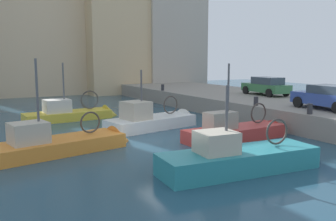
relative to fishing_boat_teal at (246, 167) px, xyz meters
The scene contains 15 objects.
water_surface 4.81m from the fishing_boat_teal, 96.99° to the left, with size 80.00×80.00×0.00m, color navy.
quay_wall 11.92m from the fishing_boat_teal, 23.64° to the left, with size 9.00×56.00×1.20m, color gray.
fishing_boat_teal is the anchor object (origin of this frame).
fishing_boat_white 9.02m from the fishing_boat_teal, 84.03° to the left, with size 6.43×3.06×4.37m.
fishing_boat_yellow 14.50m from the fishing_boat_teal, 100.10° to the left, with size 6.47×2.17×4.63m.
fishing_boat_red 5.26m from the fishing_boat_teal, 51.59° to the left, with size 6.43×1.96×4.60m.
fishing_boat_orange 7.89m from the fishing_boat_teal, 130.98° to the left, with size 6.95×3.01×4.94m.
parked_car_blue 9.96m from the fishing_boat_teal, 20.50° to the left, with size 2.26×4.15×1.38m.
parked_car_green 16.36m from the fishing_boat_teal, 43.15° to the left, with size 2.11×4.25×1.43m.
mooring_bollard_south 7.44m from the fishing_boat_teal, 22.32° to the left, with size 0.28×0.28×0.55m, color #2D2D33.
mooring_bollard_mid 9.67m from the fishing_boat_teal, 45.05° to the left, with size 0.28×0.28×0.55m, color #2D2D33.
mooring_bollard_north 20.00m from the fishing_boat_teal, 70.19° to the left, with size 0.28×0.28×0.55m, color #2D2D33.
waterfront_building_west 34.73m from the fishing_boat_teal, 65.63° to the left, with size 7.98×7.46×14.80m.
waterfront_building_central 34.79m from the fishing_boat_teal, 93.52° to the left, with size 11.37×6.98×18.53m.
waterfront_building_east 33.76m from the fishing_boat_teal, 77.85° to the left, with size 7.56×8.98×16.53m.
Camera 1 is at (-8.24, -14.55, 4.09)m, focal length 38.61 mm.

